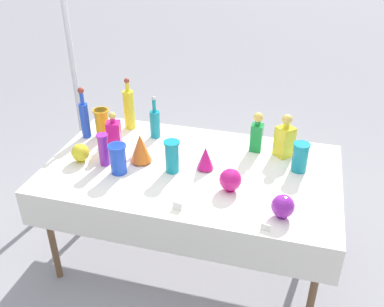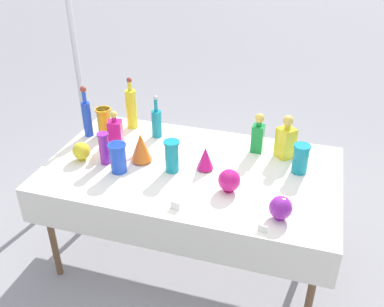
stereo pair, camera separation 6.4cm
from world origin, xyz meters
name	(u,v)px [view 1 (the left image)]	position (x,y,z in m)	size (l,w,h in m)	color
ground_plane	(192,255)	(0.00, 0.00, 0.00)	(40.00, 40.00, 0.00)	gray
display_table	(191,176)	(0.00, -0.03, 0.71)	(1.85, 1.08, 0.76)	white
tall_bottle_0	(85,117)	(-0.84, 0.20, 0.91)	(0.06, 0.06, 0.38)	blue
tall_bottle_1	(155,123)	(-0.36, 0.33, 0.87)	(0.07, 0.07, 0.32)	teal
tall_bottle_2	(129,108)	(-0.59, 0.41, 0.92)	(0.08, 0.08, 0.39)	yellow
square_decanter_0	(285,138)	(0.55, 0.30, 0.89)	(0.14, 0.14, 0.30)	yellow
square_decanter_1	(257,134)	(0.36, 0.32, 0.89)	(0.08, 0.08, 0.28)	#198C38
square_decanter_2	(114,133)	(-0.58, 0.11, 0.87)	(0.11, 0.11, 0.27)	#C61972
slender_vase_0	(103,149)	(-0.55, -0.12, 0.87)	(0.07, 0.07, 0.22)	purple
slender_vase_1	(102,122)	(-0.74, 0.24, 0.87)	(0.12, 0.12, 0.20)	orange
slender_vase_2	(118,158)	(-0.42, -0.18, 0.86)	(0.11, 0.11, 0.19)	blue
slender_vase_3	(300,156)	(0.66, 0.14, 0.86)	(0.11, 0.11, 0.19)	teal
slender_vase_4	(172,156)	(-0.11, -0.08, 0.87)	(0.10, 0.10, 0.21)	teal
fluted_vase_0	(206,158)	(0.09, 0.00, 0.84)	(0.11, 0.11, 0.16)	#C61972
fluted_vase_1	(141,148)	(-0.34, -0.02, 0.86)	(0.14, 0.14, 0.20)	orange
round_bowl_0	(230,180)	(0.28, -0.19, 0.83)	(0.13, 0.13, 0.14)	#C61972
round_bowl_1	(283,206)	(0.60, -0.36, 0.83)	(0.13, 0.13, 0.13)	purple
round_bowl_2	(80,153)	(-0.72, -0.12, 0.83)	(0.12, 0.12, 0.12)	yellow
price_tag_left	(265,227)	(0.53, -0.49, 0.78)	(0.05, 0.01, 0.03)	white
price_tag_center	(177,206)	(0.04, -0.44, 0.78)	(0.06, 0.01, 0.04)	white
canopy_pole	(74,77)	(-1.19, 0.71, 0.99)	(0.18, 0.18, 2.51)	silver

